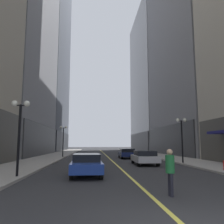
{
  "coord_description": "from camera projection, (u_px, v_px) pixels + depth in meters",
  "views": [
    {
      "loc": [
        -2.17,
        -5.02,
        1.94
      ],
      "look_at": [
        0.07,
        23.03,
        5.81
      ],
      "focal_mm": 37.17,
      "sensor_mm": 36.0,
      "label": 1
    }
  ],
  "objects": [
    {
      "name": "car_blue",
      "position": [
        87.0,
        164.0,
        14.27
      ],
      "size": [
        1.97,
        4.47,
        1.32
      ],
      "color": "navy",
      "rests_on": "ground"
    },
    {
      "name": "car_silver",
      "position": [
        145.0,
        157.0,
        21.4
      ],
      "size": [
        1.97,
        4.29,
        1.32
      ],
      "color": "#B7B7BC",
      "rests_on": "ground"
    },
    {
      "name": "lane_centre_stripe",
      "position": [
        106.0,
        155.0,
        39.43
      ],
      "size": [
        0.16,
        70.0,
        0.01
      ],
      "primitive_type": "cube",
      "color": "#E5D64C",
      "rests_on": "ground"
    },
    {
      "name": "building_right_far",
      "position": [
        160.0,
        81.0,
        68.27
      ],
      "size": [
        13.83,
        26.0,
        41.02
      ],
      "color": "gray",
      "rests_on": "ground"
    },
    {
      "name": "building_left_far",
      "position": [
        41.0,
        53.0,
        66.53
      ],
      "size": [
        14.05,
        26.0,
        55.8
      ],
      "color": "#4C515B",
      "rests_on": "ground"
    },
    {
      "name": "ground_plane",
      "position": [
        106.0,
        155.0,
        39.43
      ],
      "size": [
        200.0,
        200.0,
        0.0
      ],
      "primitive_type": "plane",
      "color": "#2D2D30"
    },
    {
      "name": "street_lamp_left_near",
      "position": [
        20.0,
        121.0,
        13.3
      ],
      "size": [
        1.06,
        0.36,
        4.43
      ],
      "color": "black",
      "rests_on": "ground"
    },
    {
      "name": "street_lamp_left_far",
      "position": [
        63.0,
        134.0,
        32.5
      ],
      "size": [
        1.06,
        0.36,
        4.43
      ],
      "color": "black",
      "rests_on": "ground"
    },
    {
      "name": "street_lamp_right_mid",
      "position": [
        182.0,
        130.0,
        22.57
      ],
      "size": [
        1.06,
        0.36,
        4.43
      ],
      "color": "black",
      "rests_on": "ground"
    },
    {
      "name": "pedestrian_in_green_parka",
      "position": [
        170.0,
        168.0,
        8.76
      ],
      "size": [
        0.36,
        0.36,
        1.75
      ],
      "color": "black",
      "rests_on": "ground"
    },
    {
      "name": "sidewalk_right",
      "position": [
        154.0,
        155.0,
        40.09
      ],
      "size": [
        4.5,
        78.0,
        0.15
      ],
      "primitive_type": "cube",
      "color": "#9E9991",
      "rests_on": "ground"
    },
    {
      "name": "sidewalk_left",
      "position": [
        57.0,
        155.0,
        38.79
      ],
      "size": [
        4.5,
        78.0,
        0.15
      ],
      "primitive_type": "cube",
      "color": "#9E9991",
      "rests_on": "ground"
    },
    {
      "name": "car_navy",
      "position": [
        127.0,
        153.0,
        31.06
      ],
      "size": [
        1.97,
        4.72,
        1.32
      ],
      "color": "#141E4C",
      "rests_on": "ground"
    }
  ]
}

